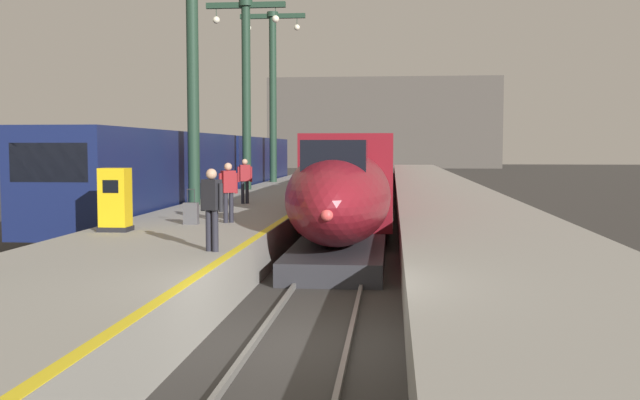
{
  "coord_description": "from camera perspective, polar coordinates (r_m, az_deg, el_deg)",
  "views": [
    {
      "loc": [
        1.42,
        -11.39,
        3.16
      ],
      "look_at": [
        -0.45,
        7.49,
        1.8
      ],
      "focal_mm": 40.98,
      "sensor_mm": 36.0,
      "label": 1
    }
  ],
  "objects": [
    {
      "name": "platform_right",
      "position": [
        36.33,
        9.79,
        -0.11
      ],
      "size": [
        4.8,
        110.0,
        1.05
      ],
      "primitive_type": "cube",
      "color": "gray",
      "rests_on": "ground"
    },
    {
      "name": "highspeed_train_main",
      "position": [
        53.13,
        4.13,
        2.81
      ],
      "size": [
        2.92,
        76.02,
        3.6
      ],
      "color": "maroon",
      "rests_on": "ground"
    },
    {
      "name": "rail_main_right",
      "position": [
        39.02,
        4.65,
        -0.47
      ],
      "size": [
        0.08,
        110.0,
        0.12
      ],
      "primitive_type": "cube",
      "color": "slate",
      "rests_on": "ground"
    },
    {
      "name": "platform_left_safety_stripe",
      "position": [
        36.34,
        0.61,
        0.78
      ],
      "size": [
        0.2,
        107.8,
        0.01
      ],
      "primitive_type": "cube",
      "color": "yellow",
      "rests_on": "platform_left"
    },
    {
      "name": "passenger_far_waiting",
      "position": [
        14.98,
        -8.45,
        -0.24
      ],
      "size": [
        0.52,
        0.37,
        1.69
      ],
      "color": "#23232D",
      "rests_on": "platform_left"
    },
    {
      "name": "ground_plane",
      "position": [
        11.91,
        -1.44,
        -11.3
      ],
      "size": [
        260.0,
        260.0,
        0.0
      ],
      "primitive_type": "plane",
      "color": "#33302D"
    },
    {
      "name": "station_column_mid",
      "position": [
        27.7,
        -9.93,
        11.57
      ],
      "size": [
        4.0,
        0.68,
        9.59
      ],
      "color": "#1E3828",
      "rests_on": "platform_left"
    },
    {
      "name": "station_column_distant",
      "position": [
        45.37,
        -3.7,
        9.2
      ],
      "size": [
        4.0,
        0.68,
        10.36
      ],
      "color": "#1E3828",
      "rests_on": "platform_left"
    },
    {
      "name": "rail_secondary_left",
      "position": [
        40.35,
        -9.11,
        -0.35
      ],
      "size": [
        0.08,
        110.0,
        0.12
      ],
      "primitive_type": "cube",
      "color": "slate",
      "rests_on": "ground"
    },
    {
      "name": "passenger_mid_platform",
      "position": [
        27.7,
        -5.89,
        1.76
      ],
      "size": [
        0.53,
        0.35,
        1.69
      ],
      "color": "#23232D",
      "rests_on": "platform_left"
    },
    {
      "name": "station_column_far",
      "position": [
        37.26,
        -5.79,
        9.56
      ],
      "size": [
        4.0,
        0.68,
        9.44
      ],
      "color": "#1E3828",
      "rests_on": "platform_left"
    },
    {
      "name": "regional_train_adjacent",
      "position": [
        38.79,
        -8.56,
        2.54
      ],
      "size": [
        2.85,
        36.6,
        3.8
      ],
      "color": "#141E4C",
      "rests_on": "ground"
    },
    {
      "name": "terminus_back_wall",
      "position": [
        113.47,
        4.96,
        6.03
      ],
      "size": [
        36.0,
        2.0,
        14.0
      ],
      "primitive_type": "cube",
      "color": "#4C4742",
      "rests_on": "ground"
    },
    {
      "name": "rail_secondary_right",
      "position": [
        39.99,
        -7.03,
        -0.37
      ],
      "size": [
        0.08,
        110.0,
        0.12
      ],
      "primitive_type": "cube",
      "color": "slate",
      "rests_on": "ground"
    },
    {
      "name": "passenger_near_edge",
      "position": [
        20.67,
        -7.18,
        0.96
      ],
      "size": [
        0.47,
        0.4,
        1.69
      ],
      "color": "#23232D",
      "rests_on": "platform_left"
    },
    {
      "name": "platform_left",
      "position": [
        36.65,
        -2.95,
        -0.02
      ],
      "size": [
        4.8,
        110.0,
        1.05
      ],
      "primitive_type": "cube",
      "color": "gray",
      "rests_on": "ground"
    },
    {
      "name": "rolling_suitcase",
      "position": [
        20.42,
        -10.04,
        -1.03
      ],
      "size": [
        0.4,
        0.22,
        0.98
      ],
      "color": "#4C4C51",
      "rests_on": "platform_left"
    },
    {
      "name": "rail_main_left",
      "position": [
        39.08,
        2.45,
        -0.45
      ],
      "size": [
        0.08,
        110.0,
        0.12
      ],
      "primitive_type": "cube",
      "color": "slate",
      "rests_on": "ground"
    },
    {
      "name": "ticket_machine_yellow",
      "position": [
        19.16,
        -15.71,
        -0.15
      ],
      "size": [
        0.76,
        0.62,
        1.6
      ],
      "color": "yellow",
      "rests_on": "platform_left"
    }
  ]
}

